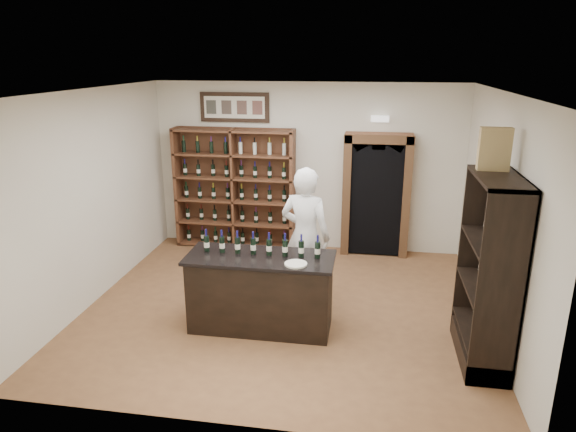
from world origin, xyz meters
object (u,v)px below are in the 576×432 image
object	(u,v)px
shopkeeper	(305,237)
wine_crate	(494,149)
tasting_counter	(261,292)
side_cabinet	(488,300)
wine_shelf	(235,188)
counter_bottle_0	(207,243)

from	to	relation	value
shopkeeper	wine_crate	xyz separation A→B (m)	(2.20, -0.82, 1.44)
tasting_counter	side_cabinet	world-z (taller)	side_cabinet
wine_shelf	wine_crate	xyz separation A→B (m)	(3.76, -2.93, 1.34)
counter_bottle_0	side_cabinet	xyz separation A→B (m)	(3.44, -0.36, -0.35)
side_cabinet	shopkeeper	distance (m)	2.53
wine_crate	side_cabinet	bearing A→B (deg)	-76.64
counter_bottle_0	side_cabinet	size ratio (longest dim) A/B	0.14
side_cabinet	wine_crate	distance (m)	1.71
side_cabinet	wine_crate	size ratio (longest dim) A/B	4.61
counter_bottle_0	side_cabinet	distance (m)	3.48
side_cabinet	wine_crate	world-z (taller)	wine_crate
tasting_counter	side_cabinet	distance (m)	2.75
counter_bottle_0	shopkeeper	world-z (taller)	shopkeeper
wine_shelf	counter_bottle_0	xyz separation A→B (m)	(0.38, -2.87, 0.01)
wine_shelf	wine_crate	size ratio (longest dim) A/B	4.61
counter_bottle_0	side_cabinet	bearing A→B (deg)	-6.02
tasting_counter	shopkeeper	distance (m)	1.08
tasting_counter	side_cabinet	xyz separation A→B (m)	(2.72, -0.30, 0.26)
tasting_counter	counter_bottle_0	distance (m)	0.95
shopkeeper	wine_crate	bearing A→B (deg)	174.00
wine_shelf	wine_crate	distance (m)	4.95
wine_shelf	shopkeeper	size ratio (longest dim) A/B	1.10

